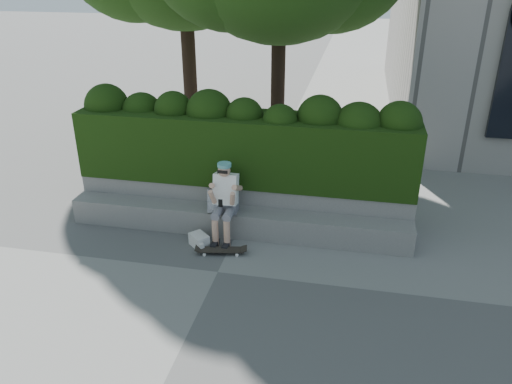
% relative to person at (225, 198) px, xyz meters
% --- Properties ---
extents(ground, '(80.00, 80.00, 0.00)m').
position_rel_person_xyz_m(ground, '(0.14, -1.07, -0.75)').
color(ground, slate).
rests_on(ground, ground).
extents(bench_ledge, '(6.00, 0.45, 0.45)m').
position_rel_person_xyz_m(bench_ledge, '(0.14, 0.18, -0.53)').
color(bench_ledge, gray).
rests_on(bench_ledge, ground).
extents(planter_wall, '(6.00, 0.50, 0.75)m').
position_rel_person_xyz_m(planter_wall, '(0.14, 0.66, -0.38)').
color(planter_wall, gray).
rests_on(planter_wall, ground).
extents(hedge, '(6.00, 1.00, 1.20)m').
position_rel_person_xyz_m(hedge, '(0.14, 0.88, 0.60)').
color(hedge, black).
rests_on(hedge, planter_wall).
extents(person, '(0.40, 0.76, 1.38)m').
position_rel_person_xyz_m(person, '(0.00, 0.00, 0.00)').
color(person, slate).
rests_on(person, ground).
extents(skateboard, '(0.78, 0.33, 0.08)m').
position_rel_person_xyz_m(skateboard, '(0.05, -0.53, -0.69)').
color(skateboard, black).
rests_on(skateboard, ground).
extents(backpack_plaid, '(0.29, 0.18, 0.41)m').
position_rel_person_xyz_m(backpack_plaid, '(-0.18, 0.08, -0.10)').
color(backpack_plaid, silver).
rests_on(backpack_plaid, bench_ledge).
extents(backpack_ground, '(0.40, 0.39, 0.21)m').
position_rel_person_xyz_m(backpack_ground, '(-0.37, -0.37, -0.65)').
color(backpack_ground, silver).
rests_on(backpack_ground, ground).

